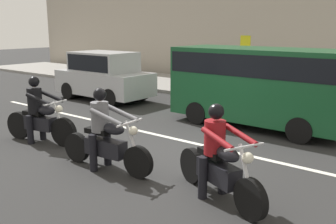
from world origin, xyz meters
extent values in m
plane|color=#2A2A2A|center=(0.00, 0.00, 0.00)|extent=(80.00, 80.00, 0.00)
cube|color=gray|center=(0.00, 8.00, 0.07)|extent=(40.00, 4.40, 0.14)
cube|color=silver|center=(0.87, 0.90, 0.00)|extent=(18.00, 0.14, 0.01)
cylinder|color=black|center=(-2.11, -1.16, 0.34)|extent=(0.69, 0.27, 0.68)
cylinder|color=black|center=(-3.49, -1.47, 0.34)|extent=(0.69, 0.27, 0.68)
cylinder|color=silver|center=(-2.23, -1.19, 0.68)|extent=(0.35, 0.13, 0.74)
cube|color=black|center=(-2.80, -1.32, 0.48)|extent=(0.82, 0.44, 0.32)
ellipsoid|color=black|center=(-2.59, -1.27, 0.81)|extent=(0.52, 0.34, 0.22)
cube|color=black|center=(-2.98, -1.36, 0.71)|extent=(0.56, 0.35, 0.10)
cylinder|color=silver|center=(-2.29, -1.20, 1.02)|extent=(0.19, 0.69, 0.04)
sphere|color=silver|center=(-2.21, -1.18, 0.88)|extent=(0.17, 0.17, 0.17)
cylinder|color=silver|center=(-3.13, -1.23, 0.36)|extent=(0.70, 0.22, 0.07)
cylinder|color=black|center=(-2.89, -1.54, 0.34)|extent=(0.18, 0.18, 0.69)
cylinder|color=black|center=(-2.98, -1.15, 0.34)|extent=(0.18, 0.18, 0.69)
cylinder|color=black|center=(-2.92, -1.34, 1.01)|extent=(0.41, 0.41, 0.60)
cylinder|color=black|center=(-2.56, -1.49, 1.10)|extent=(0.67, 0.24, 0.26)
cylinder|color=black|center=(-2.65, -1.06, 1.10)|extent=(0.67, 0.24, 0.26)
sphere|color=tan|center=(-2.90, -1.34, 1.43)|extent=(0.20, 0.20, 0.20)
sphere|color=black|center=(-2.90, -1.34, 1.46)|extent=(0.25, 0.25, 0.25)
cylinder|color=black|center=(0.51, -1.47, 0.30)|extent=(0.61, 0.18, 0.60)
cylinder|color=black|center=(-1.05, -1.62, 0.30)|extent=(0.61, 0.18, 0.60)
cylinder|color=silver|center=(0.39, -1.48, 0.66)|extent=(0.36, 0.09, 0.78)
cube|color=black|center=(-0.27, -1.54, 0.44)|extent=(0.89, 0.36, 0.32)
ellipsoid|color=black|center=(-0.05, -1.52, 0.84)|extent=(0.50, 0.28, 0.22)
cube|color=black|center=(-0.45, -1.56, 0.74)|extent=(0.54, 0.29, 0.10)
cylinder|color=silver|center=(0.34, -1.48, 1.02)|extent=(0.11, 0.70, 0.04)
sphere|color=silver|center=(0.41, -1.48, 0.88)|extent=(0.17, 0.17, 0.17)
cylinder|color=silver|center=(-0.58, -1.41, 0.32)|extent=(0.70, 0.14, 0.07)
cylinder|color=black|center=(-0.39, -1.75, 0.36)|extent=(0.16, 0.16, 0.72)
cylinder|color=black|center=(-0.43, -1.36, 0.36)|extent=(0.16, 0.16, 0.72)
cylinder|color=slate|center=(-0.39, -1.55, 1.03)|extent=(0.37, 0.37, 0.57)
cylinder|color=slate|center=(-0.01, -1.74, 1.11)|extent=(0.75, 0.16, 0.27)
cylinder|color=slate|center=(-0.05, -1.30, 1.11)|extent=(0.75, 0.16, 0.27)
sphere|color=tan|center=(-0.37, -1.55, 1.44)|extent=(0.20, 0.20, 0.20)
sphere|color=black|center=(-0.37, -1.55, 1.47)|extent=(0.25, 0.25, 0.25)
cylinder|color=black|center=(2.82, -1.60, 0.31)|extent=(0.62, 0.35, 0.63)
cylinder|color=black|center=(1.39, -1.01, 0.31)|extent=(0.62, 0.35, 0.63)
cylinder|color=silver|center=(2.71, -1.56, 0.68)|extent=(0.36, 0.19, 0.79)
cube|color=black|center=(2.11, -1.31, 0.45)|extent=(0.89, 0.58, 0.32)
ellipsoid|color=black|center=(2.31, -1.39, 0.82)|extent=(0.54, 0.40, 0.22)
cube|color=black|center=(1.94, -1.24, 0.72)|extent=(0.57, 0.42, 0.10)
cylinder|color=silver|center=(2.66, -1.53, 1.04)|extent=(0.30, 0.66, 0.04)
sphere|color=silver|center=(2.73, -1.56, 0.90)|extent=(0.17, 0.17, 0.17)
cylinder|color=silver|center=(1.89, -1.05, 0.33)|extent=(0.67, 0.33, 0.07)
cylinder|color=black|center=(1.90, -1.44, 0.35)|extent=(0.20, 0.20, 0.70)
cylinder|color=black|center=(2.05, -1.07, 0.35)|extent=(0.20, 0.20, 0.70)
cylinder|color=maroon|center=(2.00, -1.26, 1.00)|extent=(0.44, 0.44, 0.55)
cylinder|color=maroon|center=(2.24, -1.60, 1.10)|extent=(0.71, 0.36, 0.21)
cylinder|color=maroon|center=(2.41, -1.19, 1.10)|extent=(0.71, 0.36, 0.21)
sphere|color=tan|center=(2.01, -1.27, 1.39)|extent=(0.20, 0.20, 0.20)
sphere|color=black|center=(2.01, -1.27, 1.42)|extent=(0.25, 0.25, 0.25)
cube|color=#164C28|center=(0.57, 3.35, 1.19)|extent=(4.75, 1.90, 1.91)
cube|color=black|center=(0.57, 3.35, 1.75)|extent=(4.61, 1.93, 0.56)
cylinder|color=black|center=(2.04, 3.35, 0.32)|extent=(0.64, 1.96, 0.64)
cylinder|color=black|center=(-0.90, 3.35, 0.32)|extent=(0.64, 1.96, 0.64)
cube|color=#B2B5BA|center=(-5.71, 3.32, 0.66)|extent=(3.80, 1.70, 0.84)
cube|color=#B2B5BA|center=(-5.71, 3.32, 1.44)|extent=(2.35, 1.56, 0.72)
cube|color=black|center=(-5.71, 3.32, 1.44)|extent=(2.17, 1.59, 0.58)
cylinder|color=black|center=(-4.54, 3.32, 0.32)|extent=(0.64, 1.76, 0.64)
cylinder|color=black|center=(-6.89, 3.32, 0.32)|extent=(0.64, 1.76, 0.64)
cylinder|color=gray|center=(-2.22, 7.78, 1.27)|extent=(0.08, 0.08, 2.26)
cube|color=yellow|center=(-2.22, 7.75, 2.15)|extent=(0.44, 0.03, 0.44)
cylinder|color=black|center=(-5.16, 8.92, 0.58)|extent=(0.14, 0.14, 0.87)
cylinder|color=black|center=(-4.96, 8.92, 0.58)|extent=(0.14, 0.14, 0.87)
cylinder|color=black|center=(-5.06, 8.92, 1.30)|extent=(0.34, 0.34, 0.57)
sphere|color=tan|center=(-5.06, 8.92, 1.69)|extent=(0.21, 0.21, 0.21)
camera|label=1|loc=(5.03, -6.22, 2.71)|focal=40.60mm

